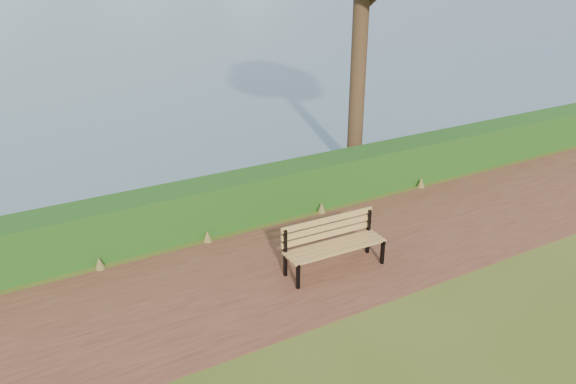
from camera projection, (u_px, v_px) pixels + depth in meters
ground at (309, 274)px, 10.05m from camera, size 140.00×140.00×0.00m
path at (300, 266)px, 10.28m from camera, size 40.00×3.40×0.01m
hedge at (245, 198)px, 11.92m from camera, size 32.00×0.85×1.00m
bench at (332, 241)px, 10.05m from camera, size 1.92×0.62×0.95m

